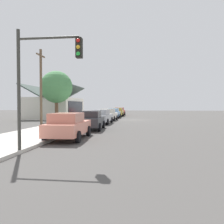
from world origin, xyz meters
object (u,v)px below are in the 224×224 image
(car_silver, at_px, (102,117))
(utility_pole_wooden, at_px, (41,86))
(shade_tree, at_px, (56,87))
(fire_hydrant_red, at_px, (96,117))
(car_ivory, at_px, (109,114))
(traffic_light_main, at_px, (43,70))
(car_skyblue, at_px, (114,113))
(car_mustard, at_px, (118,112))
(car_charcoal, at_px, (91,120))
(car_cherry, at_px, (120,111))
(car_coral, at_px, (69,126))

(car_silver, distance_m, utility_pole_wooden, 7.14)
(shade_tree, bearing_deg, fire_hydrant_red, -79.06)
(car_silver, xyz_separation_m, shade_tree, (2.99, 6.30, 3.52))
(car_ivory, height_order, fire_hydrant_red, car_ivory)
(traffic_light_main, bearing_deg, car_ivory, 0.80)
(car_skyblue, height_order, utility_pole_wooden, utility_pole_wooden)
(car_mustard, relative_size, shade_tree, 0.77)
(car_charcoal, bearing_deg, car_mustard, -2.57)
(car_skyblue, distance_m, car_cherry, 11.40)
(car_cherry, height_order, traffic_light_main, traffic_light_main)
(car_mustard, bearing_deg, traffic_light_main, -179.80)
(car_ivory, relative_size, car_skyblue, 0.97)
(car_ivory, bearing_deg, utility_pole_wooden, 151.79)
(car_charcoal, distance_m, shade_tree, 11.65)
(car_cherry, bearing_deg, fire_hydrant_red, 177.21)
(utility_pole_wooden, bearing_deg, car_coral, -146.23)
(car_cherry, bearing_deg, car_coral, -178.76)
(car_mustard, distance_m, fire_hydrant_red, 13.84)
(car_ivory, bearing_deg, car_cherry, 1.59)
(car_cherry, bearing_deg, car_mustard, -177.00)
(car_silver, height_order, utility_pole_wooden, utility_pole_wooden)
(car_ivory, height_order, utility_pole_wooden, utility_pole_wooden)
(car_cherry, xyz_separation_m, utility_pole_wooden, (-26.63, 5.35, 3.11))
(car_coral, height_order, traffic_light_main, traffic_light_main)
(car_charcoal, distance_m, fire_hydrant_red, 10.11)
(traffic_light_main, height_order, fire_hydrant_red, traffic_light_main)
(utility_pole_wooden, bearing_deg, car_charcoal, -115.26)
(car_coral, distance_m, car_mustard, 29.13)
(car_skyblue, bearing_deg, car_ivory, 179.06)
(car_ivory, height_order, car_skyblue, same)
(car_mustard, bearing_deg, car_cherry, 1.74)
(car_coral, bearing_deg, traffic_light_main, -177.81)
(car_mustard, relative_size, traffic_light_main, 0.94)
(car_charcoal, xyz_separation_m, utility_pole_wooden, (2.63, 5.58, 3.12))
(car_charcoal, bearing_deg, fire_hydrant_red, 6.28)
(car_coral, xyz_separation_m, car_mustard, (29.13, -0.16, 0.00))
(car_silver, relative_size, fire_hydrant_red, 6.84)
(utility_pole_wooden, bearing_deg, car_cherry, -11.36)
(car_cherry, distance_m, fire_hydrant_red, 19.33)
(fire_hydrant_red, bearing_deg, car_mustard, -6.32)
(car_silver, bearing_deg, car_charcoal, -177.26)
(car_ivory, xyz_separation_m, car_cherry, (17.27, 0.01, -0.00))
(car_ivory, bearing_deg, car_coral, -178.40)
(car_ivory, xyz_separation_m, utility_pole_wooden, (-9.36, 5.36, 3.11))
(car_ivory, xyz_separation_m, fire_hydrant_red, (-2.01, 1.36, -0.32))
(car_mustard, xyz_separation_m, traffic_light_main, (-33.40, -0.14, 2.67))
(car_coral, bearing_deg, shade_tree, 21.59)
(car_coral, xyz_separation_m, car_silver, (11.45, -0.07, -0.00))
(car_charcoal, height_order, car_cherry, same)
(utility_pole_wooden, bearing_deg, car_skyblue, -19.59)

